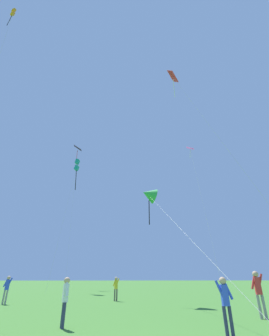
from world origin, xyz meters
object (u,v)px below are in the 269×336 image
(person_in_red_shirt, at_px, (7,287))
(person_far_back, at_px, (116,286))
(kite_red_high, at_px, (177,83))
(kite_black_large, at_px, (77,153))
(person_with_spool, at_px, (225,300))
(person_in_blue_jacket, at_px, (258,289))
(kite_orange_box, at_px, (12,16))
(kite_teal_box, at_px, (77,166))
(kite_green_small, at_px, (149,195))
(person_near_tree, at_px, (65,297))
(kite_pink_low, at_px, (191,154))

(person_in_red_shirt, xyz_separation_m, person_far_back, (6.97, 1.81, -0.03))
(kite_red_high, distance_m, kite_black_large, 34.27)
(person_in_red_shirt, bearing_deg, person_with_spool, -43.13)
(person_in_blue_jacket, relative_size, person_in_red_shirt, 1.09)
(kite_orange_box, distance_m, person_in_blue_jacket, 30.04)
(kite_teal_box, bearing_deg, kite_green_small, -60.24)
(kite_black_large, xyz_separation_m, person_with_spool, (13.06, -37.84, -25.32))
(kite_teal_box, height_order, kite_green_small, kite_teal_box)
(kite_teal_box, bearing_deg, person_far_back, -64.39)
(kite_teal_box, height_order, person_in_red_shirt, kite_teal_box)
(kite_black_large, bearing_deg, kite_orange_box, -92.77)
(kite_teal_box, relative_size, person_in_blue_jacket, 10.56)
(kite_black_large, relative_size, person_far_back, 18.05)
(kite_red_high, relative_size, person_far_back, 12.28)
(kite_black_large, relative_size, person_in_blue_jacket, 16.15)
(kite_black_large, distance_m, person_far_back, 37.78)
(kite_black_large, height_order, kite_green_small, kite_black_large)
(kite_teal_box, distance_m, person_far_back, 22.93)
(kite_teal_box, bearing_deg, person_with_spool, -68.37)
(person_in_blue_jacket, bearing_deg, person_near_tree, -169.02)
(person_in_blue_jacket, xyz_separation_m, person_with_spool, (-2.67, -3.00, -0.15))
(kite_black_large, bearing_deg, kite_green_small, -66.82)
(kite_orange_box, bearing_deg, kite_teal_box, 76.80)
(kite_red_high, xyz_separation_m, person_with_spool, (-1.64, -8.13, -16.63))
(kite_teal_box, relative_size, person_in_red_shirt, 11.49)
(kite_green_small, relative_size, person_with_spool, 7.75)
(kite_orange_box, distance_m, kite_black_large, 30.15)
(kite_red_high, relative_size, person_in_red_shirt, 11.94)
(kite_orange_box, height_order, kite_red_high, kite_orange_box)
(kite_orange_box, bearing_deg, person_near_tree, -32.97)
(kite_pink_low, relative_size, kite_black_large, 0.72)
(kite_teal_box, relative_size, kite_red_high, 0.96)
(kite_pink_low, bearing_deg, kite_teal_box, 171.14)
(kite_black_large, height_order, person_in_blue_jacket, kite_black_large)
(person_near_tree, bearing_deg, kite_red_high, 45.18)
(kite_black_large, distance_m, person_with_spool, 47.36)
(kite_pink_low, bearing_deg, kite_orange_box, -144.77)
(kite_red_high, bearing_deg, person_with_spool, -101.41)
(person_far_back, bearing_deg, kite_pink_low, 47.58)
(person_near_tree, xyz_separation_m, person_with_spool, (4.92, -1.52, 0.00))
(person_in_blue_jacket, bearing_deg, kite_black_large, 114.30)
(kite_orange_box, xyz_separation_m, person_far_back, (11.15, 3.74, -24.28))
(kite_pink_low, height_order, kite_red_high, kite_pink_low)
(kite_black_large, distance_m, kite_green_small, 35.98)
(kite_orange_box, distance_m, person_in_red_shirt, 24.69)
(kite_pink_low, height_order, person_in_red_shirt, kite_pink_low)
(kite_black_large, distance_m, person_near_tree, 45.01)
(kite_red_high, relative_size, kite_green_small, 1.65)
(person_far_back, bearing_deg, person_with_spool, -73.68)
(kite_black_large, height_order, person_with_spool, kite_black_large)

